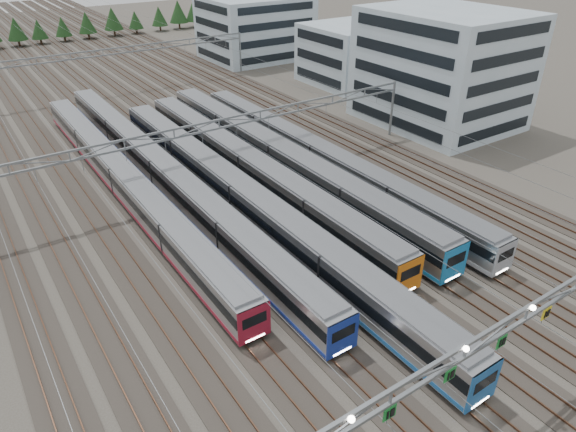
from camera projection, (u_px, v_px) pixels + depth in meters
ground at (501, 397)px, 34.48m from camera, size 400.00×400.00×0.00m
track_bed at (86, 68)px, 105.52m from camera, size 54.00×260.00×5.42m
train_a at (123, 179)px, 58.75m from camera, size 2.79×59.03×3.64m
train_b at (162, 172)px, 60.46m from camera, size 2.84×67.18×3.70m
train_c at (242, 198)px, 54.64m from camera, size 2.96×62.05×3.85m
train_d at (250, 168)px, 61.18m from camera, size 3.01×52.55×3.93m
train_e at (279, 157)px, 63.67m from camera, size 3.13×55.35×4.08m
train_f at (319, 157)px, 64.35m from camera, size 2.83×54.35×3.68m
gantry_near at (527, 317)px, 30.83m from camera, size 56.36×0.61×8.08m
gantry_mid at (220, 131)px, 60.00m from camera, size 56.36×0.36×8.00m
gantry_far at (104, 58)px, 92.31m from camera, size 56.36×0.36×8.00m
depot_bldg_south at (441, 68)px, 77.66m from camera, size 18.00×22.00×16.78m
depot_bldg_mid at (348, 55)px, 98.76m from camera, size 14.00×16.00×10.81m
depot_bldg_north at (255, 28)px, 116.65m from camera, size 22.00×18.00×13.32m
treeline at (65, 24)px, 134.17m from camera, size 106.40×5.60×7.02m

